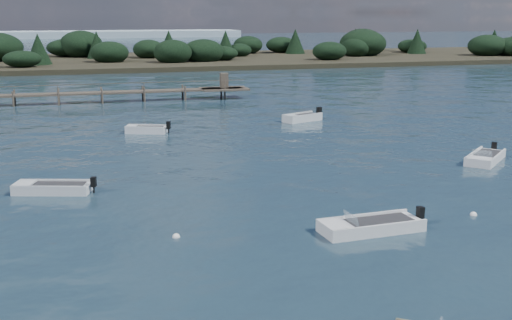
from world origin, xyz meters
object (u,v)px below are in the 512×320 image
object	(u,v)px
dinghy_mid_white_a	(371,228)
dinghy_mid_grey	(53,190)
dinghy_mid_white_b	(485,159)
tender_far_grey_b	(302,119)
tender_far_white	(146,131)

from	to	relation	value
dinghy_mid_white_a	dinghy_mid_grey	world-z (taller)	dinghy_mid_white_a
dinghy_mid_white_a	dinghy_mid_white_b	xyz separation A→B (m)	(12.59, 10.02, 0.00)
dinghy_mid_grey	tender_far_grey_b	xyz separation A→B (m)	(19.93, 17.53, 0.04)
dinghy_mid_grey	dinghy_mid_white_a	bearing A→B (deg)	-37.02
dinghy_mid_white_a	tender_far_white	xyz separation A→B (m)	(-6.67, 25.49, 0.02)
tender_far_white	dinghy_mid_white_a	bearing A→B (deg)	-75.33
dinghy_mid_white_a	tender_far_grey_b	bearing A→B (deg)	76.15
tender_far_grey_b	dinghy_mid_white_b	xyz separation A→B (m)	(5.83, -17.43, -0.04)
dinghy_mid_white_a	dinghy_mid_white_b	size ratio (longest dim) A/B	1.15
tender_far_grey_b	dinghy_mid_white_b	world-z (taller)	tender_far_grey_b
dinghy_mid_white_a	dinghy_mid_grey	bearing A→B (deg)	142.98
dinghy_mid_white_b	dinghy_mid_white_a	bearing A→B (deg)	-141.48
tender_far_grey_b	dinghy_mid_white_b	distance (m)	18.38
dinghy_mid_white_a	tender_far_white	world-z (taller)	tender_far_white
dinghy_mid_white_a	tender_far_grey_b	distance (m)	28.28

